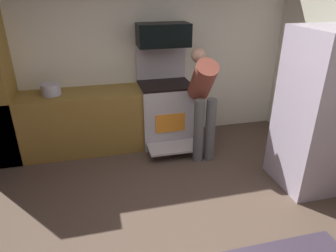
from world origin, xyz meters
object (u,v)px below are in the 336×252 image
at_px(oven_range, 165,111).
at_px(person_cook, 203,97).
at_px(microwave, 163,35).
at_px(refrigerator, 325,112).
at_px(stock_pot, 51,89).

bearing_deg(oven_range, person_cook, -55.16).
bearing_deg(microwave, refrigerator, -45.85).
height_order(microwave, person_cook, microwave).
bearing_deg(oven_range, stock_pot, 179.47).
distance_m(microwave, refrigerator, 2.33).
height_order(oven_range, refrigerator, refrigerator).
height_order(refrigerator, stock_pot, refrigerator).
bearing_deg(stock_pot, oven_range, -0.53).
xyz_separation_m(refrigerator, stock_pot, (-3.15, 1.51, 0.03)).
distance_m(refrigerator, person_cook, 1.48).
height_order(microwave, refrigerator, refrigerator).
bearing_deg(person_cook, stock_pot, 163.75).
bearing_deg(stock_pot, microwave, 2.86).
relative_size(refrigerator, person_cook, 1.25).
bearing_deg(refrigerator, stock_pot, 154.31).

